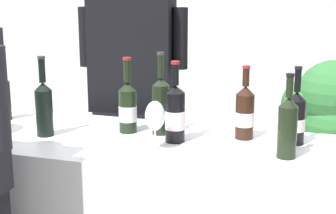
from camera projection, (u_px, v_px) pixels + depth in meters
wall_back at (237, 6)px, 4.43m from camera, size 8.00×0.10×2.80m
wine_bottle_0 at (288, 126)px, 1.85m from camera, size 0.07×0.07×0.32m
wine_bottle_1 at (175, 113)px, 2.05m from camera, size 0.08×0.08×0.34m
wine_bottle_2 at (161, 104)px, 2.16m from camera, size 0.08×0.08×0.36m
wine_bottle_3 at (3, 96)px, 2.41m from camera, size 0.07×0.07×0.31m
wine_bottle_4 at (128, 107)px, 2.19m from camera, size 0.08×0.08×0.33m
wine_bottle_5 at (296, 118)px, 2.02m from camera, size 0.08×0.08×0.32m
wine_bottle_6 at (44, 106)px, 2.14m from camera, size 0.07×0.07×0.34m
wine_bottle_7 at (245, 112)px, 2.10m from camera, size 0.08×0.08×0.31m
wine_glass at (155, 118)px, 1.94m from camera, size 0.08×0.08×0.20m
person_server at (134, 119)px, 2.74m from camera, size 0.59×0.29×1.74m
potted_shrub at (326, 131)px, 2.86m from camera, size 0.50×0.53×1.16m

